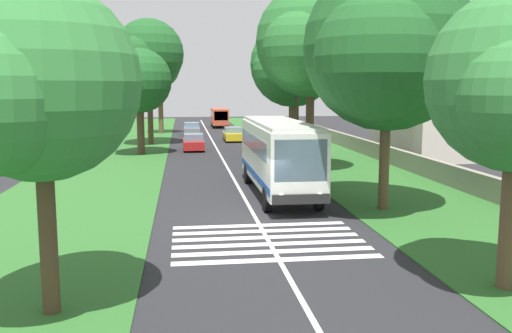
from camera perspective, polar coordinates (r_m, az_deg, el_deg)
The scene contains 20 objects.
ground at distance 23.50m, azimuth -0.04°, elevation -5.26°, with size 160.00×160.00×0.00m, color #262628.
grass_verge_left at distance 38.42m, azimuth -15.23°, elevation -0.28°, with size 120.00×8.00×0.04m, color #2D6628.
grass_verge_right at distance 39.65m, azimuth 8.95°, elevation 0.16°, with size 120.00×8.00×0.04m, color #2D6628.
centre_line at distance 38.17m, azimuth -2.94°, elevation -0.08°, with size 110.00×0.16×0.01m, color silver.
coach_bus at distance 28.30m, azimuth 2.26°, elevation 1.43°, with size 11.16×2.62×3.73m.
zebra_crossing at distance 20.14m, azimuth 1.26°, elevation -7.54°, with size 4.95×6.80×0.01m.
trailing_car_0 at distance 48.69m, azimuth -6.36°, elevation 2.44°, with size 4.30×1.78×1.43m.
trailing_car_1 at distance 56.66m, azimuth -2.37°, elevation 3.28°, with size 4.30×1.78×1.43m.
trailing_car_2 at distance 64.31m, azimuth -6.55°, elevation 3.80°, with size 4.30×1.78×1.43m.
trailing_minibus_0 at distance 76.05m, azimuth -3.73°, elevation 5.16°, with size 6.00×2.14×2.53m.
roadside_tree_left_0 at distance 13.86m, azimuth -21.73°, elevation 7.40°, with size 5.74×4.65×7.82m.
roadside_tree_left_1 at distance 46.04m, azimuth -11.94°, elevation 8.33°, with size 6.30×5.13×8.45m.
roadside_tree_left_2 at distance 66.61m, azimuth -9.84°, elevation 9.70°, with size 5.25×4.52×9.81m.
roadside_tree_left_3 at distance 53.90m, azimuth -11.04°, elevation 10.98°, with size 7.84×6.47×11.66m.
roadside_tree_right_0 at distance 36.35m, azimuth 5.28°, elevation 12.22°, with size 8.46×7.01×11.73m.
roadside_tree_right_1 at distance 25.10m, azimuth 12.77°, elevation 11.36°, with size 8.94×7.29×10.76m.
roadside_tree_right_3 at distance 43.70m, azimuth 3.45°, elevation 10.04°, with size 8.27×6.54×10.36m.
utility_pole at distance 40.92m, azimuth 4.22°, elevation 6.86°, with size 0.24×1.40×8.74m.
roadside_wall at distance 45.34m, azimuth 11.32°, elevation 1.87°, with size 70.00×0.40×1.18m, color gray.
roadside_building at distance 47.23m, azimuth 18.37°, elevation 5.22°, with size 11.39×8.50×6.70m.
Camera 1 is at (-22.67, 2.95, 5.43)m, focal length 39.35 mm.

